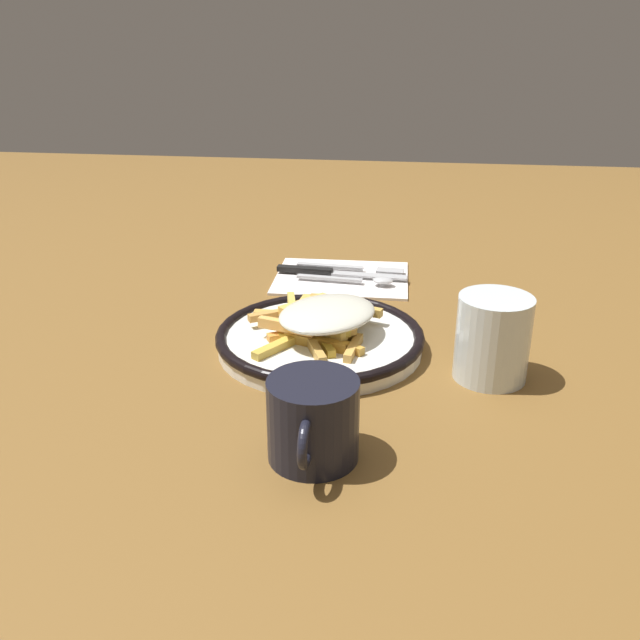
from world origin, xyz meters
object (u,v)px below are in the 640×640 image
fries_heap (322,318)px  fork (351,268)px  knife (330,272)px  coffee_mug (313,420)px  napkin (341,277)px  spoon (362,280)px  water_glass (493,338)px  plate (320,339)px

fries_heap → fork: size_ratio=1.05×
knife → coffee_mug: size_ratio=1.88×
coffee_mug → napkin: bearing=-177.1°
spoon → fries_heap: bearing=-7.7°
water_glass → spoon: bearing=-148.5°
fork → plate: bearing=-2.3°
coffee_mug → water_glass: bearing=136.2°
water_glass → fries_heap: bearing=-102.6°
coffee_mug → spoon: bearing=178.8°
fries_heap → plate: bearing=-134.5°
spoon → knife: bearing=-120.9°
water_glass → coffee_mug: water_glass is taller
fries_heap → knife: fries_heap is taller
coffee_mug → fries_heap: bearing=-174.6°
napkin → fries_heap: bearing=0.7°
plate → napkin: 0.26m
fries_heap → spoon: bearing=172.3°
fork → water_glass: (0.33, 0.19, 0.04)m
fries_heap → spoon: fries_heap is taller
knife → coffee_mug: (0.49, 0.04, 0.03)m
fork → coffee_mug: 0.52m
spoon → napkin: bearing=-131.6°
water_glass → coffee_mug: bearing=-43.8°
fork → knife: 0.04m
knife → water_glass: size_ratio=2.13×
fork → knife: (0.03, -0.03, 0.00)m
fries_heap → coffee_mug: (0.23, 0.02, -0.00)m
napkin → water_glass: size_ratio=2.12×
knife → coffee_mug: 0.50m
plate → knife: 0.26m
fries_heap → knife: (-0.26, -0.02, -0.03)m
spoon → coffee_mug: 0.46m
napkin → water_glass: (0.31, 0.20, 0.05)m
fork → napkin: bearing=-24.2°
fork → coffee_mug: coffee_mug is taller
napkin → spoon: spoon is taller
water_glass → plate: bearing=-103.2°
fork → spoon: 0.06m
fork → coffee_mug: (0.52, 0.01, 0.03)m
fries_heap → water_glass: water_glass is taller
knife → plate: bearing=4.2°
plate → knife: plate is taller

